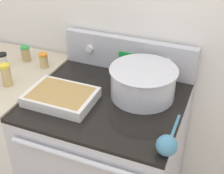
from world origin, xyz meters
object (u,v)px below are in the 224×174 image
object	(u,v)px
ladle	(167,144)
mixing_bowl	(143,81)
spice_jar_yellow_cap	(6,75)
spice_jar_orange_cap	(44,60)
spice_jar_green_cap	(26,53)
casserole_dish	(61,96)
spice_jar_black_cap	(3,61)

from	to	relation	value
ladle	mixing_bowl	bearing A→B (deg)	121.04
mixing_bowl	spice_jar_yellow_cap	xyz separation A→B (m)	(-0.67, -0.18, -0.01)
mixing_bowl	spice_jar_orange_cap	distance (m)	0.60
spice_jar_orange_cap	spice_jar_green_cap	distance (m)	0.14
mixing_bowl	ladle	size ratio (longest dim) A/B	1.14
mixing_bowl	casserole_dish	size ratio (longest dim) A/B	1.03
ladle	spice_jar_green_cap	distance (m)	1.04
ladle	spice_jar_green_cap	world-z (taller)	spice_jar_green_cap
spice_jar_orange_cap	spice_jar_black_cap	world-z (taller)	spice_jar_black_cap
spice_jar_green_cap	spice_jar_black_cap	xyz separation A→B (m)	(-0.07, -0.12, -0.00)
casserole_dish	ladle	xyz separation A→B (m)	(0.55, -0.15, 0.01)
mixing_bowl	spice_jar_black_cap	world-z (taller)	mixing_bowl
mixing_bowl	spice_jar_orange_cap	bearing A→B (deg)	174.90
ladle	spice_jar_green_cap	bearing A→B (deg)	155.78
spice_jar_green_cap	mixing_bowl	bearing A→B (deg)	-6.46
mixing_bowl	spice_jar_yellow_cap	size ratio (longest dim) A/B	2.78
spice_jar_yellow_cap	spice_jar_black_cap	bearing A→B (deg)	133.78
casserole_dish	ladle	world-z (taller)	ladle
mixing_bowl	spice_jar_orange_cap	size ratio (longest dim) A/B	3.92
spice_jar_yellow_cap	mixing_bowl	bearing A→B (deg)	15.36
mixing_bowl	spice_jar_green_cap	distance (m)	0.75
ladle	spice_jar_orange_cap	world-z (taller)	spice_jar_orange_cap
casserole_dish	spice_jar_green_cap	bearing A→B (deg)	144.81
spice_jar_yellow_cap	spice_jar_orange_cap	bearing A→B (deg)	74.10
casserole_dish	spice_jar_orange_cap	xyz separation A→B (m)	(-0.25, 0.25, 0.03)
ladle	spice_jar_green_cap	size ratio (longest dim) A/B	3.20
spice_jar_black_cap	mixing_bowl	bearing A→B (deg)	2.70
casserole_dish	spice_jar_orange_cap	bearing A→B (deg)	135.62
spice_jar_orange_cap	spice_jar_black_cap	size ratio (longest dim) A/B	0.96
mixing_bowl	casserole_dish	xyz separation A→B (m)	(-0.35, -0.19, -0.06)
mixing_bowl	ladle	distance (m)	0.40
spice_jar_black_cap	spice_jar_orange_cap	bearing A→B (deg)	23.90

